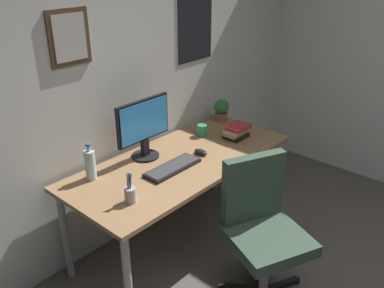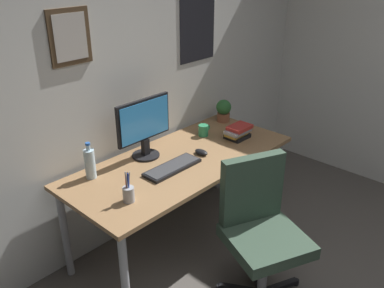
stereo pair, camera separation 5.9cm
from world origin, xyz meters
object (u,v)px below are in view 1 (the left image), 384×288
object	(u,v)px
keyboard	(173,167)
water_bottle	(90,164)
monitor	(144,126)
pen_cup	(130,194)
computer_mouse	(201,152)
potted_plant	(221,110)
book_stack_left	(237,132)
office_chair	(261,224)
coffee_mug_near	(202,130)

from	to	relation	value
keyboard	water_bottle	bearing A→B (deg)	145.40
monitor	pen_cup	xyz separation A→B (m)	(-0.46, -0.38, -0.19)
computer_mouse	keyboard	bearing A→B (deg)	-179.24
potted_plant	book_stack_left	world-z (taller)	potted_plant
monitor	book_stack_left	size ratio (longest dim) A/B	2.14
potted_plant	office_chair	bearing A→B (deg)	-130.02
keyboard	water_bottle	world-z (taller)	water_bottle
book_stack_left	keyboard	bearing A→B (deg)	178.36
water_bottle	pen_cup	bearing A→B (deg)	-91.74
office_chair	monitor	distance (m)	1.04
monitor	computer_mouse	xyz separation A→B (m)	(0.30, -0.28, -0.22)
keyboard	book_stack_left	world-z (taller)	book_stack_left
water_bottle	potted_plant	xyz separation A→B (m)	(1.36, -0.01, -0.00)
keyboard	book_stack_left	size ratio (longest dim) A/B	2.00
office_chair	book_stack_left	bearing A→B (deg)	47.12
potted_plant	pen_cup	distance (m)	1.43
office_chair	keyboard	bearing A→B (deg)	99.67
potted_plant	pen_cup	bearing A→B (deg)	-164.07
potted_plant	book_stack_left	distance (m)	0.38
monitor	coffee_mug_near	distance (m)	0.60
office_chair	potted_plant	xyz separation A→B (m)	(0.80, 0.96, 0.30)
monitor	keyboard	size ratio (longest dim) A/B	1.07
computer_mouse	coffee_mug_near	distance (m)	0.34
office_chair	pen_cup	size ratio (longest dim) A/B	4.75
keyboard	potted_plant	bearing A→B (deg)	17.94
coffee_mug_near	keyboard	bearing A→B (deg)	-158.94
office_chair	water_bottle	xyz separation A→B (m)	(-0.56, 0.97, 0.30)
computer_mouse	pen_cup	bearing A→B (deg)	-172.50
coffee_mug_near	book_stack_left	bearing A→B (deg)	-59.72
monitor	book_stack_left	world-z (taller)	monitor
monitor	keyboard	distance (m)	0.36
office_chair	potted_plant	world-z (taller)	office_chair
water_bottle	book_stack_left	distance (m)	1.20
coffee_mug_near	potted_plant	bearing A→B (deg)	12.63
monitor	keyboard	bearing A→B (deg)	-90.83
computer_mouse	water_bottle	xyz separation A→B (m)	(-0.75, 0.30, 0.09)
keyboard	computer_mouse	distance (m)	0.30
computer_mouse	pen_cup	world-z (taller)	pen_cup
monitor	pen_cup	size ratio (longest dim) A/B	2.30
computer_mouse	book_stack_left	distance (m)	0.41
monitor	potted_plant	world-z (taller)	monitor
coffee_mug_near	pen_cup	bearing A→B (deg)	-162.97
keyboard	book_stack_left	bearing A→B (deg)	-1.64
monitor	pen_cup	bearing A→B (deg)	-140.75
monitor	computer_mouse	bearing A→B (deg)	-43.24
monitor	office_chair	bearing A→B (deg)	-83.44
office_chair	water_bottle	bearing A→B (deg)	119.99
office_chair	pen_cup	xyz separation A→B (m)	(-0.57, 0.56, 0.25)
water_bottle	book_stack_left	world-z (taller)	water_bottle
office_chair	coffee_mug_near	bearing A→B (deg)	62.63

